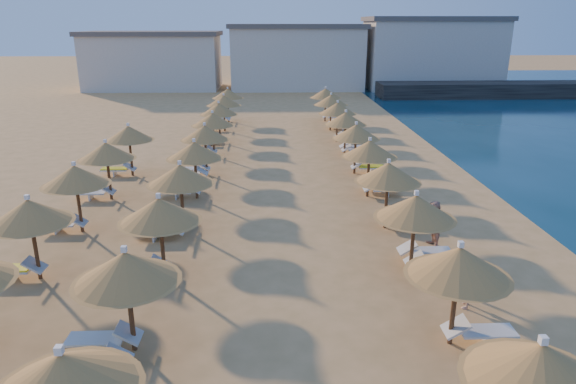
{
  "coord_description": "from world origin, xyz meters",
  "views": [
    {
      "loc": [
        -0.26,
        -14.59,
        7.46
      ],
      "look_at": [
        0.37,
        4.0,
        1.3
      ],
      "focal_mm": 32.0,
      "sensor_mm": 36.0,
      "label": 1
    }
  ],
  "objects_px": {
    "jetty": "(520,90)",
    "parasol_row_west": "(188,162)",
    "parasol_row_east": "(378,161)",
    "beachgoer_a": "(468,282)",
    "beachgoer_b": "(433,225)"
  },
  "relations": [
    {
      "from": "jetty",
      "to": "parasol_row_west",
      "type": "relative_size",
      "value": 0.69
    },
    {
      "from": "parasol_row_east",
      "to": "parasol_row_west",
      "type": "distance_m",
      "value": 7.64
    },
    {
      "from": "parasol_row_west",
      "to": "beachgoer_a",
      "type": "height_order",
      "value": "parasol_row_west"
    },
    {
      "from": "jetty",
      "to": "parasol_row_east",
      "type": "height_order",
      "value": "parasol_row_east"
    },
    {
      "from": "beachgoer_b",
      "to": "jetty",
      "type": "bearing_deg",
      "value": 149.65
    },
    {
      "from": "beachgoer_a",
      "to": "beachgoer_b",
      "type": "bearing_deg",
      "value": -160.55
    },
    {
      "from": "jetty",
      "to": "parasol_row_east",
      "type": "relative_size",
      "value": 0.69
    },
    {
      "from": "parasol_row_east",
      "to": "beachgoer_b",
      "type": "distance_m",
      "value": 4.12
    },
    {
      "from": "beachgoer_a",
      "to": "beachgoer_b",
      "type": "height_order",
      "value": "beachgoer_b"
    },
    {
      "from": "jetty",
      "to": "beachgoer_b",
      "type": "relative_size",
      "value": 17.95
    },
    {
      "from": "parasol_row_east",
      "to": "beachgoer_b",
      "type": "height_order",
      "value": "parasol_row_east"
    },
    {
      "from": "jetty",
      "to": "beachgoer_b",
      "type": "height_order",
      "value": "beachgoer_b"
    },
    {
      "from": "jetty",
      "to": "beachgoer_b",
      "type": "xyz_separation_m",
      "value": [
        -20.72,
        -37.45,
        0.09
      ]
    },
    {
      "from": "parasol_row_west",
      "to": "jetty",
      "type": "bearing_deg",
      "value": 48.74
    },
    {
      "from": "parasol_row_west",
      "to": "beachgoer_b",
      "type": "relative_size",
      "value": 26.01
    }
  ]
}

